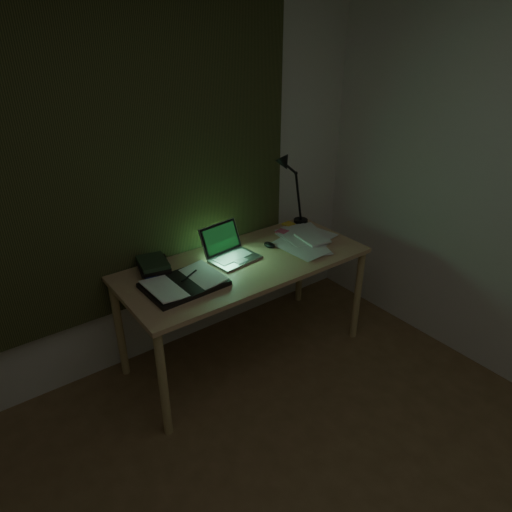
{
  "coord_description": "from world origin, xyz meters",
  "views": [
    {
      "loc": [
        -0.93,
        -0.53,
        2.08
      ],
      "look_at": [
        0.53,
        1.45,
        0.82
      ],
      "focal_mm": 32.0,
      "sensor_mm": 36.0,
      "label": 1
    }
  ],
  "objects_px": {
    "book_stack": "(154,265)",
    "desk_lamp": "(302,186)",
    "loose_papers": "(305,240)",
    "desk": "(245,310)",
    "laptop": "(235,245)",
    "open_textbook": "(184,283)"
  },
  "relations": [
    {
      "from": "book_stack",
      "to": "desk",
      "type": "bearing_deg",
      "value": -23.2
    },
    {
      "from": "laptop",
      "to": "open_textbook",
      "type": "height_order",
      "value": "laptop"
    },
    {
      "from": "laptop",
      "to": "open_textbook",
      "type": "xyz_separation_m",
      "value": [
        -0.42,
        -0.1,
        -0.09
      ]
    },
    {
      "from": "laptop",
      "to": "book_stack",
      "type": "distance_m",
      "value": 0.51
    },
    {
      "from": "laptop",
      "to": "desk",
      "type": "bearing_deg",
      "value": -64.68
    },
    {
      "from": "book_stack",
      "to": "loose_papers",
      "type": "distance_m",
      "value": 1.05
    },
    {
      "from": "desk",
      "to": "laptop",
      "type": "relative_size",
      "value": 4.79
    },
    {
      "from": "desk",
      "to": "open_textbook",
      "type": "relative_size",
      "value": 3.58
    },
    {
      "from": "book_stack",
      "to": "loose_papers",
      "type": "bearing_deg",
      "value": -12.55
    },
    {
      "from": "open_textbook",
      "to": "laptop",
      "type": "bearing_deg",
      "value": 11.0
    },
    {
      "from": "desk_lamp",
      "to": "loose_papers",
      "type": "bearing_deg",
      "value": -122.17
    },
    {
      "from": "book_stack",
      "to": "desk_lamp",
      "type": "relative_size",
      "value": 0.37
    },
    {
      "from": "desk_lamp",
      "to": "desk",
      "type": "bearing_deg",
      "value": -153.77
    },
    {
      "from": "open_textbook",
      "to": "desk_lamp",
      "type": "height_order",
      "value": "desk_lamp"
    },
    {
      "from": "desk",
      "to": "loose_papers",
      "type": "height_order",
      "value": "loose_papers"
    },
    {
      "from": "book_stack",
      "to": "laptop",
      "type": "bearing_deg",
      "value": -18.95
    },
    {
      "from": "desk",
      "to": "laptop",
      "type": "xyz_separation_m",
      "value": [
        -0.04,
        0.06,
        0.47
      ]
    },
    {
      "from": "book_stack",
      "to": "desk_lamp",
      "type": "xyz_separation_m",
      "value": [
        1.24,
        0.06,
        0.24
      ]
    },
    {
      "from": "open_textbook",
      "to": "loose_papers",
      "type": "distance_m",
      "value": 0.96
    },
    {
      "from": "laptop",
      "to": "book_stack",
      "type": "xyz_separation_m",
      "value": [
        -0.48,
        0.17,
        -0.06
      ]
    },
    {
      "from": "open_textbook",
      "to": "book_stack",
      "type": "relative_size",
      "value": 2.1
    },
    {
      "from": "desk",
      "to": "laptop",
      "type": "distance_m",
      "value": 0.48
    }
  ]
}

